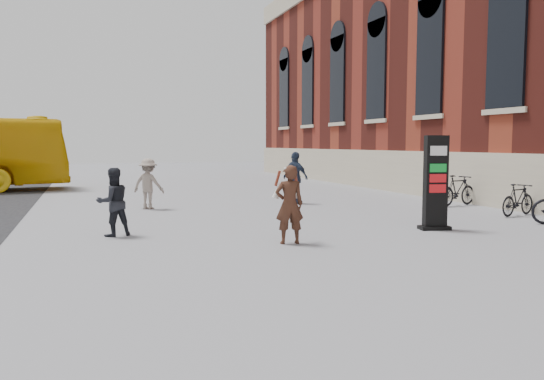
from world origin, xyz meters
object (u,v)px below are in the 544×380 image
object	(u,v)px
bike_5	(518,200)
pedestrian_a	(113,202)
info_pylon	(435,183)
woman	(289,204)
pedestrian_c	(295,178)
pedestrian_b	(148,184)
bike_7	(458,190)

from	to	relation	value
bike_5	pedestrian_a	bearing A→B (deg)	72.79
info_pylon	woman	size ratio (longest dim) A/B	1.39
bike_5	pedestrian_c	bearing A→B (deg)	28.45
woman	pedestrian_b	bearing A→B (deg)	-65.12
pedestrian_c	bike_7	bearing A→B (deg)	-144.31
pedestrian_a	pedestrian_c	world-z (taller)	pedestrian_c
info_pylon	pedestrian_c	size ratio (longest dim) A/B	1.26
woman	info_pylon	bearing A→B (deg)	-164.50
pedestrian_c	bike_5	size ratio (longest dim) A/B	1.15
woman	bike_5	size ratio (longest dim) A/B	1.05
pedestrian_b	pedestrian_c	xyz separation A→B (m)	(5.06, -0.10, 0.10)
pedestrian_c	bike_5	world-z (taller)	pedestrian_c
pedestrian_c	pedestrian_a	bearing A→B (deg)	99.11
info_pylon	bike_5	size ratio (longest dim) A/B	1.46
woman	pedestrian_a	size ratio (longest dim) A/B	1.06
pedestrian_c	bike_7	size ratio (longest dim) A/B	1.04
pedestrian_b	info_pylon	bearing A→B (deg)	168.94
pedestrian_a	bike_5	world-z (taller)	pedestrian_a
pedestrian_b	pedestrian_c	distance (m)	5.06
woman	bike_7	size ratio (longest dim) A/B	0.95
info_pylon	woman	bearing A→B (deg)	-159.93
pedestrian_a	bike_5	xyz separation A→B (m)	(11.32, -0.36, -0.31)
bike_5	woman	bearing A→B (deg)	87.60
pedestrian_b	bike_7	distance (m)	10.32
woman	bike_5	xyz separation A→B (m)	(7.87, 1.81, -0.37)
woman	pedestrian_c	bearing A→B (deg)	-104.76
info_pylon	bike_5	distance (m)	4.11
pedestrian_c	bike_7	xyz separation A→B (m)	(4.93, -2.47, -0.39)
pedestrian_a	bike_7	bearing A→B (deg)	174.43
woman	pedestrian_b	distance (m)	7.37
pedestrian_a	pedestrian_c	xyz separation A→B (m)	(6.38, 4.78, 0.13)
pedestrian_b	bike_7	size ratio (longest dim) A/B	0.93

